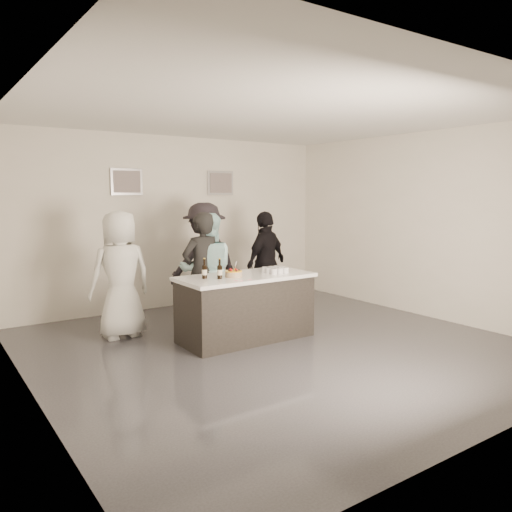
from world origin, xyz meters
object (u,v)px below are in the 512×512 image
(beer_bottle_a, at_px, (204,269))
(person_guest_left, at_px, (120,274))
(beer_bottle_b, at_px, (220,269))
(person_guest_right, at_px, (266,263))
(person_main_black, at_px, (202,272))
(person_guest_back, at_px, (205,260))
(person_main_blue, at_px, (207,271))
(bar_counter, at_px, (246,307))
(cake, at_px, (234,274))

(beer_bottle_a, xyz_separation_m, person_guest_left, (-0.77, 1.01, -0.14))
(beer_bottle_b, relative_size, person_guest_right, 0.15)
(person_main_black, bearing_deg, person_guest_right, -171.34)
(beer_bottle_a, bearing_deg, person_main_black, 64.44)
(beer_bottle_b, xyz_separation_m, person_guest_right, (1.55, 1.11, -0.17))
(beer_bottle_b, bearing_deg, person_guest_left, 129.43)
(person_guest_right, height_order, person_guest_back, person_guest_back)
(person_main_blue, bearing_deg, person_main_black, 62.16)
(bar_counter, distance_m, person_guest_back, 1.57)
(cake, relative_size, person_main_blue, 0.13)
(bar_counter, relative_size, person_main_blue, 1.08)
(beer_bottle_a, bearing_deg, person_guest_left, 127.45)
(beer_bottle_b, xyz_separation_m, person_main_blue, (0.32, 0.91, -0.17))
(person_guest_left, bearing_deg, person_main_blue, 167.80)
(beer_bottle_b, bearing_deg, bar_counter, 7.56)
(person_guest_left, bearing_deg, person_guest_right, 177.39)
(bar_counter, bearing_deg, beer_bottle_a, 173.90)
(person_main_blue, distance_m, person_guest_back, 0.70)
(person_main_blue, xyz_separation_m, person_guest_right, (1.23, 0.20, -0.00))
(bar_counter, height_order, cake, cake)
(beer_bottle_a, relative_size, person_guest_left, 0.15)
(beer_bottle_a, xyz_separation_m, person_main_black, (0.31, 0.65, -0.16))
(beer_bottle_a, height_order, person_guest_right, person_guest_right)
(person_guest_left, distance_m, person_guest_back, 1.61)
(beer_bottle_b, xyz_separation_m, person_main_black, (0.15, 0.77, -0.16))
(person_main_black, xyz_separation_m, person_guest_back, (0.47, 0.77, 0.06))
(beer_bottle_a, distance_m, beer_bottle_b, 0.20)
(bar_counter, height_order, beer_bottle_a, beer_bottle_a)
(cake, height_order, person_main_blue, person_main_blue)
(beer_bottle_b, relative_size, person_main_black, 0.15)
(cake, distance_m, beer_bottle_b, 0.24)
(bar_counter, height_order, person_guest_right, person_guest_right)
(beer_bottle_a, bearing_deg, person_guest_back, 61.19)
(cake, height_order, person_main_black, person_main_black)
(person_main_black, bearing_deg, beer_bottle_b, 73.76)
(beer_bottle_a, relative_size, person_guest_back, 0.14)
(person_main_blue, xyz_separation_m, person_guest_left, (-1.25, 0.22, 0.03))
(person_main_black, xyz_separation_m, person_main_blue, (0.17, 0.14, -0.01))
(person_guest_left, bearing_deg, person_main_black, 159.52)
(person_guest_right, relative_size, person_guest_back, 0.92)
(beer_bottle_a, height_order, person_main_blue, person_main_blue)
(beer_bottle_b, distance_m, person_guest_back, 1.67)
(bar_counter, relative_size, person_guest_back, 1.00)
(person_main_blue, relative_size, person_guest_back, 0.92)
(cake, height_order, person_guest_right, person_guest_right)
(beer_bottle_b, height_order, person_main_blue, person_main_blue)
(person_guest_left, xyz_separation_m, person_guest_right, (2.48, -0.02, -0.03))
(cake, xyz_separation_m, person_main_black, (-0.07, 0.75, -0.07))
(bar_counter, xyz_separation_m, person_main_blue, (-0.12, 0.85, 0.41))
(beer_bottle_a, bearing_deg, bar_counter, -6.10)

